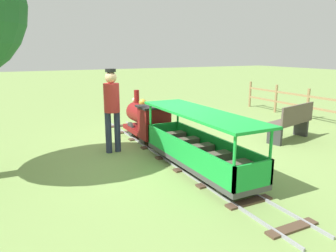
{
  "coord_description": "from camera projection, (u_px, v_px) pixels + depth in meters",
  "views": [
    {
      "loc": [
        -2.69,
        -5.44,
        1.93
      ],
      "look_at": [
        0.0,
        -0.18,
        0.55
      ],
      "focal_mm": 34.12,
      "sensor_mm": 36.0,
      "label": 1
    }
  ],
  "objects": [
    {
      "name": "passenger_car",
      "position": [
        199.0,
        148.0,
        5.15
      ],
      "size": [
        0.75,
        2.7,
        0.97
      ],
      "color": "#3F3F3F",
      "rests_on": "ground_plane"
    },
    {
      "name": "park_bench",
      "position": [
        291.0,
        122.0,
        7.04
      ],
      "size": [
        1.36,
        0.7,
        0.82
      ],
      "color": "brown",
      "rests_on": "ground_plane"
    },
    {
      "name": "track",
      "position": [
        173.0,
        156.0,
        6.02
      ],
      "size": [
        0.69,
        6.4,
        0.04
      ],
      "color": "gray",
      "rests_on": "ground_plane"
    },
    {
      "name": "locomotive",
      "position": [
        147.0,
        119.0,
        6.97
      ],
      "size": [
        0.65,
        1.45,
        1.03
      ],
      "color": "maroon",
      "rests_on": "ground_plane"
    },
    {
      "name": "conductor_person",
      "position": [
        112.0,
        104.0,
        6.09
      ],
      "size": [
        0.3,
        0.3,
        1.62
      ],
      "color": "#282D47",
      "rests_on": "ground_plane"
    },
    {
      "name": "ground_plane",
      "position": [
        164.0,
        151.0,
        6.35
      ],
      "size": [
        60.0,
        60.0,
        0.0
      ],
      "primitive_type": "plane",
      "color": "#75934C"
    }
  ]
}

